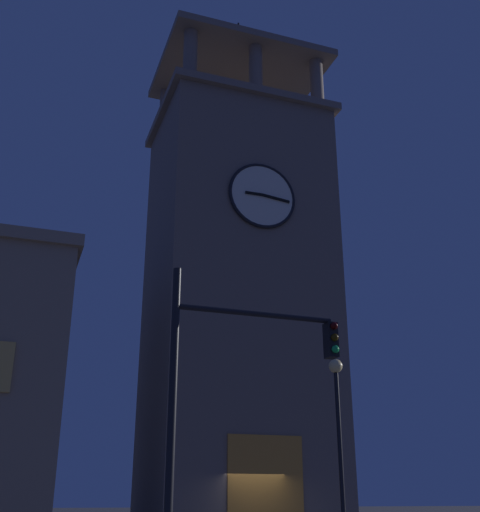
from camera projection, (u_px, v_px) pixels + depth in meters
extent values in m
cube|color=#75665B|center=(238.00, 310.00, 30.71)|extent=(8.19, 6.55, 20.31)
cube|color=#75665B|center=(238.00, 126.00, 34.42)|extent=(8.79, 7.15, 0.40)
cylinder|color=#75665B|center=(317.00, 85.00, 33.76)|extent=(0.70, 0.70, 2.98)
cylinder|color=#75665B|center=(256.00, 71.00, 32.67)|extent=(0.70, 0.70, 2.98)
cylinder|color=#75665B|center=(190.00, 56.00, 31.57)|extent=(0.70, 0.70, 2.98)
cylinder|color=#75665B|center=(278.00, 136.00, 38.47)|extent=(0.70, 0.70, 2.98)
cylinder|color=#75665B|center=(223.00, 125.00, 37.37)|extent=(0.70, 0.70, 2.98)
cylinder|color=#75665B|center=(165.00, 114.00, 36.28)|extent=(0.70, 0.70, 2.98)
cube|color=#75665B|center=(238.00, 74.00, 35.62)|extent=(8.79, 7.15, 0.40)
cylinder|color=black|center=(238.00, 47.00, 36.30)|extent=(0.12, 0.12, 3.39)
cylinder|color=silver|center=(262.00, 196.00, 29.42)|extent=(3.15, 0.12, 3.15)
torus|color=black|center=(262.00, 196.00, 29.40)|extent=(3.31, 0.16, 3.31)
cube|color=black|center=(254.00, 194.00, 29.19)|extent=(0.87, 0.06, 0.13)
cube|color=black|center=(276.00, 198.00, 29.51)|extent=(1.34, 0.06, 0.27)
cube|color=orange|center=(265.00, 488.00, 24.96)|extent=(3.20, 0.24, 4.00)
cylinder|color=black|center=(172.00, 420.00, 11.74)|extent=(0.16, 0.16, 5.94)
cylinder|color=black|center=(256.00, 314.00, 13.06)|extent=(3.39, 0.12, 0.12)
cube|color=black|center=(331.00, 340.00, 13.44)|extent=(0.22, 0.30, 0.75)
sphere|color=#360505|center=(334.00, 326.00, 13.38)|extent=(0.16, 0.16, 0.16)
sphere|color=#392705|center=(335.00, 337.00, 13.29)|extent=(0.16, 0.16, 0.16)
sphere|color=#18C154|center=(335.00, 349.00, 13.20)|extent=(0.16, 0.16, 0.16)
cylinder|color=black|center=(341.00, 461.00, 19.16)|extent=(0.14, 0.14, 5.32)
sphere|color=#F9DB8C|center=(336.00, 366.00, 20.19)|extent=(0.44, 0.44, 0.44)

